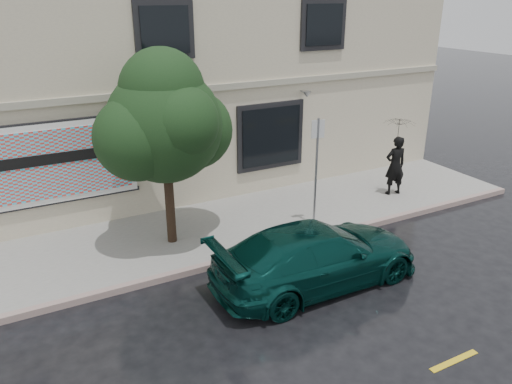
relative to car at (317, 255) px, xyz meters
name	(u,v)px	position (x,y,z in m)	size (l,w,h in m)	color
ground	(253,296)	(-1.49, 0.20, -0.70)	(90.00, 90.00, 0.00)	black
sidewalk	(198,233)	(-1.49, 3.45, -0.63)	(20.00, 3.50, 0.15)	gray
curb	(225,262)	(-1.49, 1.70, -0.63)	(20.00, 0.18, 0.16)	gray
building	(130,75)	(-1.48, 9.19, 2.80)	(20.00, 8.12, 7.00)	#B4A991
billboard	(52,164)	(-4.69, 5.11, 1.35)	(4.30, 0.16, 2.20)	white
car	(317,255)	(0.00, 0.00, 0.00)	(2.14, 4.84, 1.41)	#08332F
pedestrian	(395,166)	(5.01, 3.05, 0.38)	(0.68, 0.45, 1.88)	black
umbrella	(400,124)	(5.01, 3.05, 1.70)	(1.03, 1.03, 0.76)	black
street_tree	(164,126)	(-2.27, 3.21, 2.49)	(2.75, 2.75, 4.43)	#302215
sign_pole	(316,163)	(1.54, 2.37, 1.20)	(0.36, 0.08, 2.97)	gray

